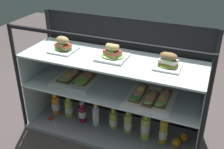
% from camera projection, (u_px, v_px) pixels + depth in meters
% --- Properties ---
extents(ground_plane, '(6.00, 6.00, 0.02)m').
position_uv_depth(ground_plane, '(112.00, 133.00, 2.35)').
color(ground_plane, '#483F3E').
rests_on(ground_plane, ground).
extents(case_base_deck, '(1.44, 0.49, 0.04)m').
position_uv_depth(case_base_deck, '(112.00, 130.00, 2.33)').
color(case_base_deck, '#9C9AAA').
rests_on(case_base_deck, ground).
extents(case_frame, '(1.44, 0.49, 0.92)m').
position_uv_depth(case_frame, '(120.00, 72.00, 2.25)').
color(case_frame, black).
rests_on(case_frame, ground).
extents(riser_lower_tier, '(1.39, 0.43, 0.37)m').
position_uv_depth(riser_lower_tier, '(112.00, 110.00, 2.24)').
color(riser_lower_tier, silver).
rests_on(riser_lower_tier, case_base_deck).
extents(shelf_lower_glass, '(1.40, 0.45, 0.01)m').
position_uv_depth(shelf_lower_glass, '(112.00, 90.00, 2.15)').
color(shelf_lower_glass, silver).
rests_on(shelf_lower_glass, riser_lower_tier).
extents(riser_upper_tier, '(1.39, 0.43, 0.24)m').
position_uv_depth(riser_upper_tier, '(112.00, 75.00, 2.09)').
color(riser_upper_tier, silver).
rests_on(riser_upper_tier, shelf_lower_glass).
extents(shelf_upper_glass, '(1.40, 0.45, 0.01)m').
position_uv_depth(shelf_upper_glass, '(112.00, 60.00, 2.04)').
color(shelf_upper_glass, silver).
rests_on(shelf_upper_glass, riser_upper_tier).
extents(plated_roll_sandwich_right_of_center, '(0.19, 0.19, 0.12)m').
position_uv_depth(plated_roll_sandwich_right_of_center, '(63.00, 46.00, 2.15)').
color(plated_roll_sandwich_right_of_center, white).
rests_on(plated_roll_sandwich_right_of_center, shelf_upper_glass).
extents(plated_roll_sandwich_mid_left, '(0.21, 0.21, 0.12)m').
position_uv_depth(plated_roll_sandwich_mid_left, '(112.00, 53.00, 2.02)').
color(plated_roll_sandwich_mid_left, white).
rests_on(plated_roll_sandwich_mid_left, shelf_upper_glass).
extents(plated_roll_sandwich_near_right_corner, '(0.18, 0.18, 0.11)m').
position_uv_depth(plated_roll_sandwich_near_right_corner, '(168.00, 62.00, 1.88)').
color(plated_roll_sandwich_near_right_corner, white).
rests_on(plated_roll_sandwich_near_right_corner, shelf_upper_glass).
extents(open_sandwich_tray_near_left_corner, '(0.34, 0.34, 0.06)m').
position_uv_depth(open_sandwich_tray_near_left_corner, '(76.00, 78.00, 2.28)').
color(open_sandwich_tray_near_left_corner, white).
rests_on(open_sandwich_tray_near_left_corner, shelf_lower_glass).
extents(open_sandwich_tray_right_of_center, '(0.34, 0.34, 0.06)m').
position_uv_depth(open_sandwich_tray_right_of_center, '(150.00, 98.00, 2.00)').
color(open_sandwich_tray_right_of_center, white).
rests_on(open_sandwich_tray_right_of_center, shelf_lower_glass).
extents(juice_bottle_near_post, '(0.07, 0.07, 0.21)m').
position_uv_depth(juice_bottle_near_post, '(56.00, 105.00, 2.49)').
color(juice_bottle_near_post, orange).
rests_on(juice_bottle_near_post, case_base_deck).
extents(juice_bottle_tucked_behind, '(0.07, 0.07, 0.20)m').
position_uv_depth(juice_bottle_tucked_behind, '(69.00, 108.00, 2.46)').
color(juice_bottle_tucked_behind, '#B6D04E').
rests_on(juice_bottle_tucked_behind, case_base_deck).
extents(juice_bottle_front_fourth, '(0.07, 0.07, 0.19)m').
position_uv_depth(juice_bottle_front_fourth, '(83.00, 113.00, 2.39)').
color(juice_bottle_front_fourth, maroon).
rests_on(juice_bottle_front_fourth, case_base_deck).
extents(juice_bottle_back_right, '(0.06, 0.06, 0.21)m').
position_uv_depth(juice_bottle_back_right, '(96.00, 116.00, 2.33)').
color(juice_bottle_back_right, white).
rests_on(juice_bottle_back_right, case_base_deck).
extents(juice_bottle_front_left_end, '(0.07, 0.07, 0.18)m').
position_uv_depth(juice_bottle_front_left_end, '(113.00, 120.00, 2.32)').
color(juice_bottle_front_left_end, '#B8CA46').
rests_on(juice_bottle_front_left_end, case_base_deck).
extents(juice_bottle_front_right_end, '(0.07, 0.07, 0.21)m').
position_uv_depth(juice_bottle_front_right_end, '(128.00, 123.00, 2.26)').
color(juice_bottle_front_right_end, '#C0D155').
rests_on(juice_bottle_front_right_end, case_base_deck).
extents(juice_bottle_front_second, '(0.07, 0.07, 0.23)m').
position_uv_depth(juice_bottle_front_second, '(145.00, 128.00, 2.17)').
color(juice_bottle_front_second, '#BDD752').
rests_on(juice_bottle_front_second, case_base_deck).
extents(juice_bottle_back_left, '(0.06, 0.06, 0.25)m').
position_uv_depth(juice_bottle_back_left, '(163.00, 131.00, 2.14)').
color(juice_bottle_back_left, gold).
rests_on(juice_bottle_back_left, case_base_deck).
extents(orange_fruit_beside_bottles, '(0.07, 0.07, 0.07)m').
position_uv_depth(orange_fruit_beside_bottles, '(177.00, 142.00, 2.13)').
color(orange_fruit_beside_bottles, orange).
rests_on(orange_fruit_beside_bottles, case_base_deck).
extents(orange_fruit_near_left_post, '(0.07, 0.07, 0.07)m').
position_uv_depth(orange_fruit_near_left_post, '(184.00, 137.00, 2.18)').
color(orange_fruit_near_left_post, orange).
rests_on(orange_fruit_near_left_post, case_base_deck).
extents(kitchen_scissors, '(0.16, 0.13, 0.01)m').
position_uv_depth(kitchen_scissors, '(52.00, 119.00, 2.43)').
color(kitchen_scissors, silver).
rests_on(kitchen_scissors, case_base_deck).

